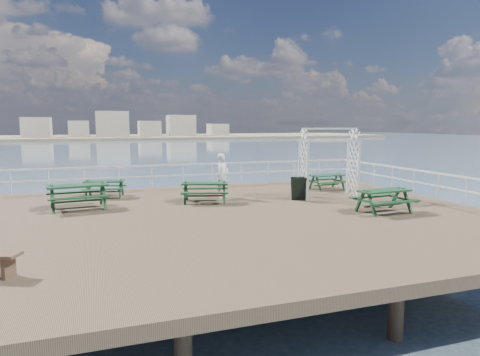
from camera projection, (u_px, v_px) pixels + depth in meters
name	position (u px, v px, depth m)	size (l,w,h in m)	color
ground	(224.00, 220.00, 14.14)	(18.00, 14.00, 0.30)	brown
sea_backdrop	(145.00, 134.00, 143.99)	(300.00, 300.00, 9.20)	#3F556B
railing	(203.00, 180.00, 16.39)	(17.77, 13.76, 1.10)	silver
picnic_table_a	(105.00, 185.00, 17.53)	(1.82, 1.58, 0.77)	#13351D
picnic_table_b	(205.00, 188.00, 16.41)	(2.09, 1.86, 0.86)	#13351D
picnic_table_c	(327.00, 179.00, 19.54)	(1.73, 1.46, 0.77)	#13351D
picnic_table_d	(78.00, 191.00, 15.11)	(2.20, 1.86, 0.98)	#13351D
picnic_table_e	(384.00, 196.00, 14.51)	(1.90, 1.57, 0.88)	#13351D
trellis_arbor	(329.00, 167.00, 17.33)	(2.48, 1.65, 2.84)	silver
sandwich_board	(299.00, 189.00, 16.85)	(0.64, 0.53, 0.92)	black
person	(222.00, 176.00, 17.37)	(0.66, 0.43, 1.80)	white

